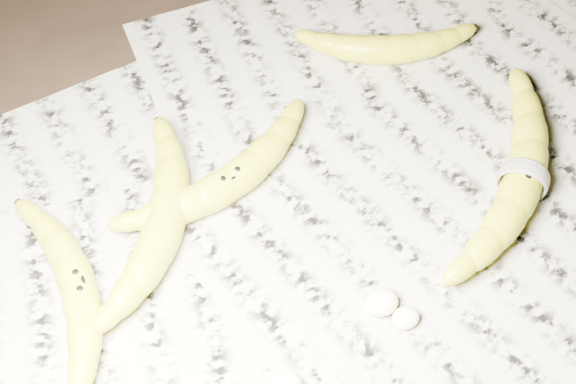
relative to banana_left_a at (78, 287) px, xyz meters
name	(u,v)px	position (x,y,z in m)	size (l,w,h in m)	color
ground	(312,246)	(0.22, -0.05, -0.03)	(3.00, 3.00, 0.00)	black
newspaper_patch	(315,215)	(0.24, -0.02, -0.02)	(0.90, 0.70, 0.01)	#A3A08C
banana_left_a	(78,287)	(0.00, 0.00, 0.00)	(0.20, 0.06, 0.03)	yellow
banana_left_b	(165,220)	(0.10, 0.03, 0.00)	(0.20, 0.06, 0.04)	yellow
banana_center	(230,180)	(0.17, 0.04, 0.00)	(0.20, 0.06, 0.04)	yellow
banana_taped	(524,178)	(0.43, -0.09, 0.00)	(0.24, 0.07, 0.04)	yellow
banana_upper_a	(388,47)	(0.41, 0.13, 0.00)	(0.17, 0.05, 0.03)	yellow
measuring_tape	(524,178)	(0.43, -0.09, 0.00)	(0.05, 0.05, 0.00)	white
flesh_chunk_b	(382,301)	(0.24, -0.14, -0.01)	(0.03, 0.03, 0.02)	beige
flesh_chunk_c	(406,316)	(0.25, -0.16, -0.01)	(0.03, 0.02, 0.02)	beige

